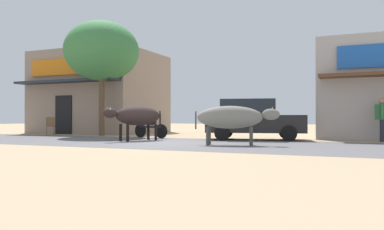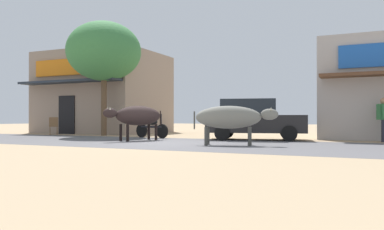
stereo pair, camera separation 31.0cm
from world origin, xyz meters
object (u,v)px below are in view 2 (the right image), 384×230
object	(u,v)px
parked_motorcycle	(152,127)
pedestrian_by_shop	(383,116)
cow_near_brown	(137,116)
roadside_tree	(104,52)
parked_hatchback_car	(254,119)
cow_far_dark	(230,118)
cafe_chair_near_tree	(54,125)

from	to	relation	value
parked_motorcycle	pedestrian_by_shop	size ratio (longest dim) A/B	1.13
cow_near_brown	roadside_tree	bearing A→B (deg)	143.42
parked_hatchback_car	cow_near_brown	size ratio (longest dim) A/B	1.67
parked_motorcycle	pedestrian_by_shop	xyz separation A→B (m)	(9.22, 0.99, 0.48)
cow_near_brown	pedestrian_by_shop	distance (m)	9.23
roadside_tree	cow_far_dark	xyz separation A→B (m)	(7.88, -3.70, -3.31)
parked_motorcycle	pedestrian_by_shop	bearing A→B (deg)	6.12
cafe_chair_near_tree	pedestrian_by_shop	bearing A→B (deg)	1.94
cow_far_dark	pedestrian_by_shop	world-z (taller)	pedestrian_by_shop
cow_far_dark	pedestrian_by_shop	bearing A→B (deg)	39.86
parked_hatchback_car	cafe_chair_near_tree	world-z (taller)	parked_hatchback_car
cafe_chair_near_tree	parked_hatchback_car	bearing A→B (deg)	-0.20
roadside_tree	cow_far_dark	distance (m)	9.31
cow_far_dark	pedestrian_by_shop	distance (m)	6.01
cafe_chair_near_tree	cow_far_dark	bearing A→B (deg)	-17.12
cow_near_brown	pedestrian_by_shop	world-z (taller)	pedestrian_by_shop
parked_hatchback_car	cafe_chair_near_tree	xyz separation A→B (m)	(-10.70, 0.04, -0.33)
parked_hatchback_car	pedestrian_by_shop	size ratio (longest dim) A/B	2.57
parked_hatchback_car	cow_far_dark	size ratio (longest dim) A/B	1.55
roadside_tree	parked_hatchback_car	xyz separation A→B (m)	(7.76, -0.41, -3.37)
roadside_tree	cow_near_brown	xyz separation A→B (m)	(3.74, -2.78, -3.24)
cow_far_dark	roadside_tree	bearing A→B (deg)	154.81
parked_hatchback_car	parked_motorcycle	size ratio (longest dim) A/B	2.28
cow_far_dark	cafe_chair_near_tree	world-z (taller)	cow_far_dark
parked_hatchback_car	cow_far_dark	world-z (taller)	parked_hatchback_car
parked_hatchback_car	pedestrian_by_shop	bearing A→B (deg)	6.73
cow_far_dark	parked_hatchback_car	bearing A→B (deg)	91.98
cow_near_brown	cow_far_dark	bearing A→B (deg)	-12.64
roadside_tree	cafe_chair_near_tree	bearing A→B (deg)	-172.79
parked_motorcycle	cow_near_brown	world-z (taller)	cow_near_brown
cow_far_dark	pedestrian_by_shop	xyz separation A→B (m)	(4.62, 3.85, 0.05)
pedestrian_by_shop	roadside_tree	bearing A→B (deg)	-179.31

